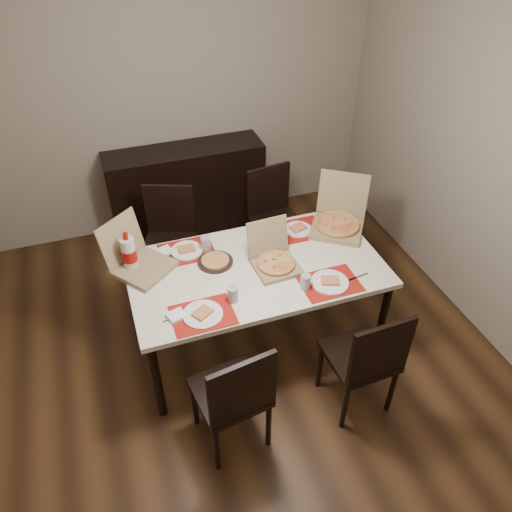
% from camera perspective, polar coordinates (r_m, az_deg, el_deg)
% --- Properties ---
extents(ground, '(3.80, 4.00, 0.02)m').
position_cam_1_polar(ground, '(3.99, -1.42, -11.08)').
color(ground, '#472B15').
rests_on(ground, ground).
extents(room_walls, '(3.84, 4.02, 2.62)m').
position_cam_1_polar(room_walls, '(3.26, -4.35, 15.08)').
color(room_walls, gray).
rests_on(room_walls, ground).
extents(sideboard, '(1.50, 0.40, 0.90)m').
position_cam_1_polar(sideboard, '(5.02, -7.85, 7.42)').
color(sideboard, black).
rests_on(sideboard, ground).
extents(dining_table, '(1.80, 1.00, 0.75)m').
position_cam_1_polar(dining_table, '(3.60, -0.00, -2.06)').
color(dining_table, beige).
rests_on(dining_table, ground).
extents(chair_near_left, '(0.48, 0.48, 0.93)m').
position_cam_1_polar(chair_near_left, '(3.11, -2.46, -15.58)').
color(chair_near_left, black).
rests_on(chair_near_left, ground).
extents(chair_near_right, '(0.43, 0.43, 0.93)m').
position_cam_1_polar(chair_near_right, '(3.36, 12.50, -11.32)').
color(chair_near_right, black).
rests_on(chair_near_right, ground).
extents(chair_far_left, '(0.54, 0.54, 0.93)m').
position_cam_1_polar(chair_far_left, '(4.32, -9.83, 2.40)').
color(chair_far_left, black).
rests_on(chair_far_left, ground).
extents(chair_far_right, '(0.47, 0.47, 0.93)m').
position_cam_1_polar(chair_far_right, '(4.53, 2.04, 4.88)').
color(chair_far_right, black).
rests_on(chair_far_right, ground).
extents(setting_near_left, '(0.51, 0.30, 0.11)m').
position_cam_1_polar(setting_near_left, '(3.23, -5.57, -6.11)').
color(setting_near_left, '#AD110B').
rests_on(setting_near_left, dining_table).
extents(setting_near_right, '(0.51, 0.30, 0.11)m').
position_cam_1_polar(setting_near_right, '(3.43, 7.73, -2.98)').
color(setting_near_right, '#AD110B').
rests_on(setting_near_right, dining_table).
extents(setting_far_left, '(0.47, 0.30, 0.11)m').
position_cam_1_polar(setting_far_left, '(3.72, -7.65, 0.81)').
color(setting_far_left, '#AD110B').
rests_on(setting_far_left, dining_table).
extents(setting_far_right, '(0.47, 0.30, 0.11)m').
position_cam_1_polar(setting_far_right, '(3.89, 3.97, 3.05)').
color(setting_far_right, '#AD110B').
rests_on(setting_far_right, dining_table).
extents(napkin_loose, '(0.16, 0.16, 0.02)m').
position_cam_1_polar(napkin_loose, '(3.50, 2.71, -1.96)').
color(napkin_loose, white).
rests_on(napkin_loose, dining_table).
extents(pizza_box_center, '(0.32, 0.36, 0.31)m').
position_cam_1_polar(pizza_box_center, '(3.54, 2.09, -0.41)').
color(pizza_box_center, '#8B7450').
rests_on(pizza_box_center, dining_table).
extents(pizza_box_right, '(0.56, 0.57, 0.39)m').
position_cam_1_polar(pizza_box_right, '(3.96, 9.36, 3.97)').
color(pizza_box_right, '#8B7450').
rests_on(pizza_box_right, dining_table).
extents(pizza_box_left, '(0.53, 0.53, 0.36)m').
position_cam_1_polar(pizza_box_left, '(3.61, -13.29, -0.57)').
color(pizza_box_left, '#8B7450').
rests_on(pizza_box_left, dining_table).
extents(faina_plate, '(0.26, 0.26, 0.03)m').
position_cam_1_polar(faina_plate, '(3.60, -4.68, -0.61)').
color(faina_plate, black).
rests_on(faina_plate, dining_table).
extents(dip_bowl, '(0.15, 0.15, 0.03)m').
position_cam_1_polar(dip_bowl, '(3.70, 0.00, 0.89)').
color(dip_bowl, white).
rests_on(dip_bowl, dining_table).
extents(soda_bottle, '(0.11, 0.11, 0.31)m').
position_cam_1_polar(soda_bottle, '(3.57, -14.29, 0.22)').
color(soda_bottle, silver).
rests_on(soda_bottle, dining_table).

